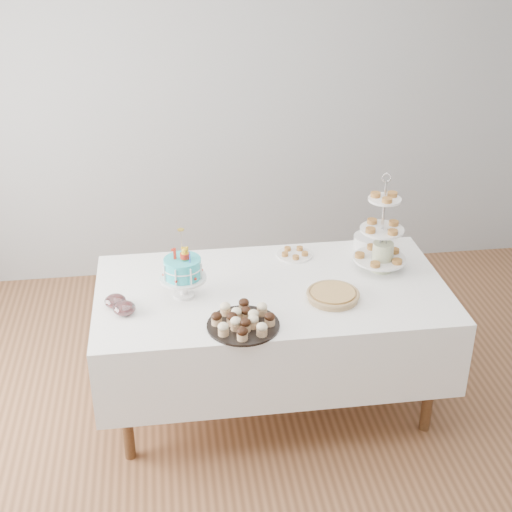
{
  "coord_description": "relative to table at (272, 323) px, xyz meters",
  "views": [
    {
      "loc": [
        -0.55,
        -3.03,
        2.73
      ],
      "look_at": [
        -0.09,
        0.3,
        0.97
      ],
      "focal_mm": 50.0,
      "sensor_mm": 36.0,
      "label": 1
    }
  ],
  "objects": [
    {
      "name": "jam_bowl_a",
      "position": [
        -0.84,
        -0.08,
        0.26
      ],
      "size": [
        0.11,
        0.11,
        0.07
      ],
      "color": "silver",
      "rests_on": "table"
    },
    {
      "name": "birthday_cake",
      "position": [
        -0.48,
        -0.02,
        0.33
      ],
      "size": [
        0.25,
        0.25,
        0.38
      ],
      "rotation": [
        0.0,
        0.0,
        -0.4
      ],
      "color": "white",
      "rests_on": "table"
    },
    {
      "name": "table",
      "position": [
        0.0,
        0.0,
        0.0
      ],
      "size": [
        1.92,
        1.02,
        0.77
      ],
      "color": "white",
      "rests_on": "floor"
    },
    {
      "name": "cupcake_tray",
      "position": [
        -0.2,
        -0.36,
        0.27
      ],
      "size": [
        0.37,
        0.37,
        0.08
      ],
      "color": "black",
      "rests_on": "table"
    },
    {
      "name": "utensil_pitcher",
      "position": [
        0.65,
        0.12,
        0.32
      ],
      "size": [
        0.12,
        0.12,
        0.26
      ],
      "rotation": [
        0.0,
        0.0,
        0.1
      ],
      "color": "beige",
      "rests_on": "table"
    },
    {
      "name": "pie",
      "position": [
        0.3,
        -0.16,
        0.25
      ],
      "size": [
        0.28,
        0.28,
        0.05
      ],
      "color": "#A28658",
      "rests_on": "table"
    },
    {
      "name": "tiered_stand",
      "position": [
        0.64,
        0.14,
        0.47
      ],
      "size": [
        0.3,
        0.3,
        0.58
      ],
      "color": "silver",
      "rests_on": "table"
    },
    {
      "name": "pastry_plate",
      "position": [
        0.19,
        0.36,
        0.24
      ],
      "size": [
        0.21,
        0.21,
        0.03
      ],
      "color": "white",
      "rests_on": "table"
    },
    {
      "name": "jam_bowl_b",
      "position": [
        -0.79,
        -0.16,
        0.26
      ],
      "size": [
        0.11,
        0.11,
        0.07
      ],
      "color": "silver",
      "rests_on": "table"
    },
    {
      "name": "floor",
      "position": [
        0.0,
        -0.3,
        -0.54
      ],
      "size": [
        5.0,
        5.0,
        0.0
      ],
      "primitive_type": "plane",
      "color": "brown",
      "rests_on": "ground"
    },
    {
      "name": "plate_stack",
      "position": [
        0.66,
        0.4,
        0.27
      ],
      "size": [
        0.2,
        0.2,
        0.08
      ],
      "color": "white",
      "rests_on": "table"
    },
    {
      "name": "walls",
      "position": [
        0.0,
        -0.3,
        0.81
      ],
      "size": [
        5.04,
        4.04,
        2.7
      ],
      "color": "#9A9D9F",
      "rests_on": "floor"
    }
  ]
}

